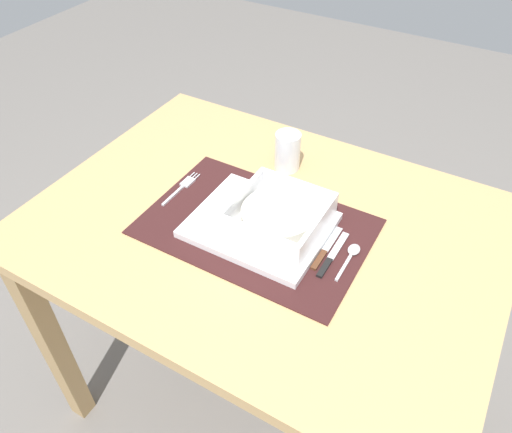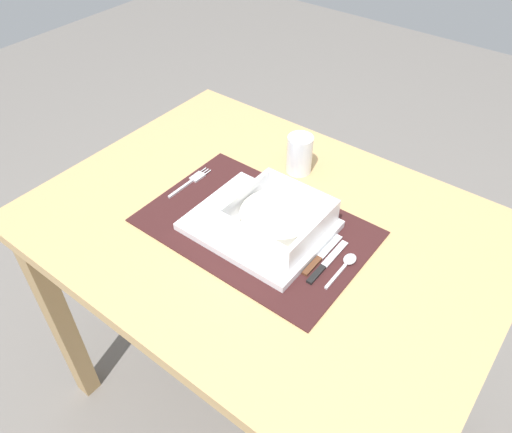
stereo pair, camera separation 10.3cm
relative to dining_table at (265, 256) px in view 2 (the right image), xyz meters
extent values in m
plane|color=slate|center=(0.00, 0.00, -0.63)|extent=(6.00, 6.00, 0.00)
cube|color=tan|center=(0.00, 0.00, 0.09)|extent=(1.00, 0.74, 0.03)
cube|color=#A48252|center=(-0.45, -0.32, -0.28)|extent=(0.05, 0.05, 0.70)
cube|color=#A48252|center=(-0.45, 0.32, -0.28)|extent=(0.05, 0.05, 0.70)
cube|color=#A48252|center=(0.45, 0.32, -0.28)|extent=(0.05, 0.05, 0.70)
cube|color=#381919|center=(-0.01, -0.02, 0.10)|extent=(0.47, 0.31, 0.00)
cube|color=white|center=(0.00, -0.02, 0.11)|extent=(0.28, 0.23, 0.02)
cube|color=white|center=(0.04, -0.01, 0.13)|extent=(0.18, 0.18, 0.01)
cube|color=white|center=(-0.05, -0.01, 0.16)|extent=(0.01, 0.18, 0.05)
cube|color=white|center=(0.12, -0.01, 0.16)|extent=(0.01, 0.18, 0.05)
cube|color=white|center=(0.04, -0.10, 0.16)|extent=(0.16, 0.01, 0.05)
cube|color=white|center=(0.04, 0.08, 0.16)|extent=(0.16, 0.01, 0.05)
cylinder|color=silver|center=(0.04, -0.01, 0.15)|extent=(0.15, 0.15, 0.03)
cube|color=silver|center=(-0.22, -0.03, 0.11)|extent=(0.01, 0.08, 0.00)
cube|color=silver|center=(-0.22, 0.02, 0.11)|extent=(0.02, 0.04, 0.00)
cylinder|color=silver|center=(-0.23, 0.05, 0.11)|extent=(0.00, 0.02, 0.00)
cylinder|color=silver|center=(-0.22, 0.05, 0.11)|extent=(0.00, 0.02, 0.00)
cylinder|color=silver|center=(-0.21, 0.05, 0.11)|extent=(0.00, 0.02, 0.00)
cube|color=silver|center=(0.20, -0.04, 0.11)|extent=(0.01, 0.07, 0.00)
ellipsoid|color=silver|center=(0.20, 0.01, 0.11)|extent=(0.02, 0.03, 0.01)
cube|color=black|center=(0.17, -0.06, 0.11)|extent=(0.01, 0.05, 0.01)
cube|color=silver|center=(0.17, 0.01, 0.11)|extent=(0.01, 0.08, 0.00)
cube|color=#59331E|center=(0.15, -0.05, 0.11)|extent=(0.01, 0.06, 0.01)
cube|color=silver|center=(0.15, 0.02, 0.11)|extent=(0.01, 0.08, 0.00)
cylinder|color=white|center=(-0.05, 0.20, 0.15)|extent=(0.06, 0.06, 0.09)
cylinder|color=#C64C1E|center=(-0.05, 0.20, 0.13)|extent=(0.05, 0.05, 0.05)
camera|label=1|loc=(0.37, -0.68, 0.83)|focal=34.56mm
camera|label=2|loc=(0.45, -0.62, 0.83)|focal=34.56mm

